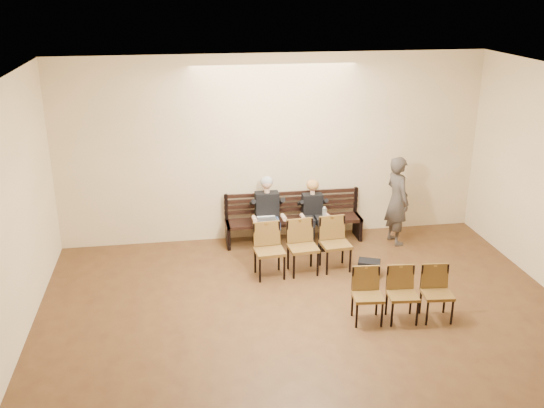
{
  "coord_description": "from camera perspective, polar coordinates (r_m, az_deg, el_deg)",
  "views": [
    {
      "loc": [
        -1.79,
        -5.81,
        4.67
      ],
      "look_at": [
        -0.18,
        4.05,
        1.0
      ],
      "focal_mm": 40.0,
      "sensor_mm": 36.0,
      "label": 1
    }
  ],
  "objects": [
    {
      "name": "chair_row_front",
      "position": [
        10.25,
        2.93,
        -4.15
      ],
      "size": [
        1.67,
        0.62,
        0.91
      ],
      "primitive_type": "cube",
      "rotation": [
        0.0,
        0.0,
        0.08
      ],
      "color": "brown",
      "rests_on": "ground"
    },
    {
      "name": "room_walls",
      "position": [
        7.16,
        5.66,
        2.71
      ],
      "size": [
        8.02,
        10.01,
        3.51
      ],
      "color": "#FDE4B5",
      "rests_on": "ground"
    },
    {
      "name": "bench",
      "position": [
        11.56,
        2.06,
        -2.47
      ],
      "size": [
        2.6,
        0.9,
        0.45
      ],
      "primitive_type": "cube",
      "color": "black",
      "rests_on": "ground"
    },
    {
      "name": "laptop",
      "position": [
        11.1,
        -0.49,
        -1.5
      ],
      "size": [
        0.4,
        0.34,
        0.25
      ],
      "primitive_type": "cube",
      "rotation": [
        0.0,
        0.0,
        0.22
      ],
      "color": "silver",
      "rests_on": "bench"
    },
    {
      "name": "chair_row_back",
      "position": [
        9.07,
        12.19,
        -8.42
      ],
      "size": [
        1.48,
        0.57,
        0.81
      ],
      "primitive_type": "cube",
      "rotation": [
        0.0,
        0.0,
        -0.09
      ],
      "color": "brown",
      "rests_on": "ground"
    },
    {
      "name": "ground",
      "position": [
        7.66,
        6.53,
        -17.54
      ],
      "size": [
        10.0,
        10.0,
        0.0
      ],
      "primitive_type": "plane",
      "color": "brown",
      "rests_on": "ground"
    },
    {
      "name": "bag",
      "position": [
        10.41,
        9.11,
        -5.95
      ],
      "size": [
        0.43,
        0.37,
        0.27
      ],
      "primitive_type": "cube",
      "rotation": [
        0.0,
        0.0,
        -0.4
      ],
      "color": "black",
      "rests_on": "ground"
    },
    {
      "name": "passerby",
      "position": [
        11.48,
        11.74,
        0.92
      ],
      "size": [
        0.59,
        0.79,
        1.95
      ],
      "primitive_type": "imported",
      "rotation": [
        0.0,
        0.0,
        1.76
      ],
      "color": "#3B3530",
      "rests_on": "ground"
    },
    {
      "name": "seated_man",
      "position": [
        11.21,
        -0.41,
        -0.87
      ],
      "size": [
        0.54,
        0.75,
        1.3
      ],
      "primitive_type": null,
      "color": "black",
      "rests_on": "ground"
    },
    {
      "name": "seated_woman",
      "position": [
        11.4,
        3.9,
        -1.13
      ],
      "size": [
        0.46,
        0.64,
        1.08
      ],
      "primitive_type": null,
      "color": "black",
      "rests_on": "ground"
    },
    {
      "name": "water_bottle",
      "position": [
        11.18,
        4.93,
        -1.4
      ],
      "size": [
        0.09,
        0.09,
        0.25
      ],
      "primitive_type": "cylinder",
      "rotation": [
        0.0,
        0.0,
        -0.19
      ],
      "color": "silver",
      "rests_on": "bench"
    }
  ]
}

